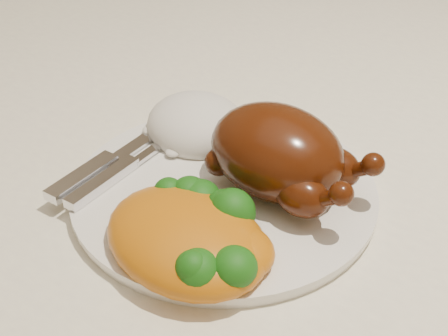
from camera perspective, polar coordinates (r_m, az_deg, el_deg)
The scene contains 7 objects.
dining_table at distance 0.71m, azimuth 17.07°, elevation -5.59°, with size 1.60×0.90×0.76m.
tablecloth at distance 0.67m, azimuth 18.14°, elevation -0.79°, with size 1.73×1.03×0.18m.
dinner_plate at distance 0.55m, azimuth 0.00°, elevation -2.17°, with size 0.27×0.27×0.01m, color white.
roast_chicken at distance 0.53m, azimuth 5.13°, elevation 1.31°, with size 0.15×0.10×0.08m.
rice_mound at distance 0.62m, azimuth -2.51°, elevation 3.92°, with size 0.13×0.13×0.06m.
mac_and_cheese at distance 0.48m, azimuth -2.73°, elevation -6.15°, with size 0.16×0.13×0.05m.
cutlery at distance 0.58m, azimuth -10.06°, elevation 0.23°, with size 0.04×0.19×0.01m.
Camera 1 is at (0.14, -0.53, 1.11)m, focal length 50.00 mm.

